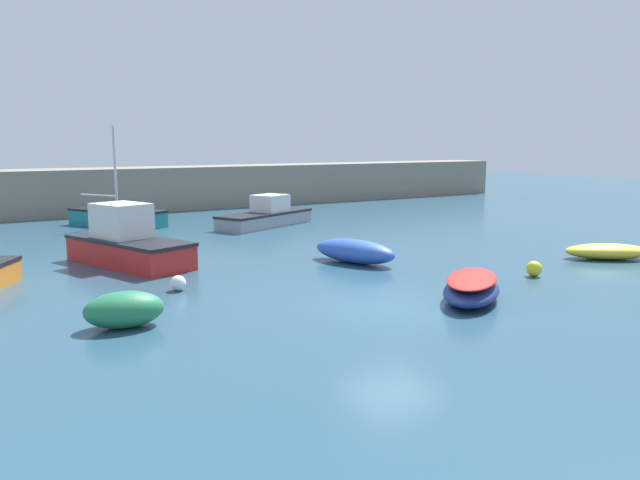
{
  "coord_description": "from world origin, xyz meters",
  "views": [
    {
      "loc": [
        -10.07,
        -12.53,
        4.28
      ],
      "look_at": [
        1.55,
        6.1,
        0.82
      ],
      "focal_mm": 35.0,
      "sensor_mm": 36.0,
      "label": 1
    }
  ],
  "objects_px": {
    "mooring_buoy_white": "(178,283)",
    "open_tender_yellow": "(607,251)",
    "sailboat_twin_hulled": "(117,217)",
    "mooring_buoy_red": "(140,235)",
    "rowboat_white_midwater": "(355,251)",
    "rowboat_with_red_cover": "(472,288)",
    "dinghy_near_pier": "(124,310)",
    "motorboat_grey_hull": "(266,216)",
    "mooring_buoy_yellow": "(534,269)",
    "motorboat_with_cabin": "(127,243)"
  },
  "relations": [
    {
      "from": "sailboat_twin_hulled",
      "to": "mooring_buoy_red",
      "type": "height_order",
      "value": "sailboat_twin_hulled"
    },
    {
      "from": "open_tender_yellow",
      "to": "dinghy_near_pier",
      "type": "distance_m",
      "value": 17.44
    },
    {
      "from": "mooring_buoy_yellow",
      "to": "open_tender_yellow",
      "type": "bearing_deg",
      "value": 6.91
    },
    {
      "from": "rowboat_white_midwater",
      "to": "motorboat_with_cabin",
      "type": "bearing_deg",
      "value": 42.51
    },
    {
      "from": "motorboat_with_cabin",
      "to": "open_tender_yellow",
      "type": "bearing_deg",
      "value": 43.0
    },
    {
      "from": "sailboat_twin_hulled",
      "to": "dinghy_near_pier",
      "type": "bearing_deg",
      "value": -42.64
    },
    {
      "from": "rowboat_white_midwater",
      "to": "motorboat_with_cabin",
      "type": "height_order",
      "value": "motorboat_with_cabin"
    },
    {
      "from": "sailboat_twin_hulled",
      "to": "mooring_buoy_white",
      "type": "height_order",
      "value": "sailboat_twin_hulled"
    },
    {
      "from": "open_tender_yellow",
      "to": "mooring_buoy_white",
      "type": "height_order",
      "value": "open_tender_yellow"
    },
    {
      "from": "rowboat_white_midwater",
      "to": "motorboat_with_cabin",
      "type": "xyz_separation_m",
      "value": [
        -6.97,
        4.0,
        0.34
      ]
    },
    {
      "from": "dinghy_near_pier",
      "to": "mooring_buoy_white",
      "type": "xyz_separation_m",
      "value": [
        2.28,
        2.83,
        -0.2
      ]
    },
    {
      "from": "mooring_buoy_yellow",
      "to": "mooring_buoy_white",
      "type": "relative_size",
      "value": 1.11
    },
    {
      "from": "rowboat_with_red_cover",
      "to": "dinghy_near_pier",
      "type": "distance_m",
      "value": 9.03
    },
    {
      "from": "motorboat_grey_hull",
      "to": "mooring_buoy_white",
      "type": "xyz_separation_m",
      "value": [
        -8.64,
        -11.27,
        -0.31
      ]
    },
    {
      "from": "sailboat_twin_hulled",
      "to": "motorboat_with_cabin",
      "type": "relative_size",
      "value": 0.99
    },
    {
      "from": "motorboat_grey_hull",
      "to": "mooring_buoy_yellow",
      "type": "relative_size",
      "value": 12.0
    },
    {
      "from": "sailboat_twin_hulled",
      "to": "mooring_buoy_yellow",
      "type": "relative_size",
      "value": 11.02
    },
    {
      "from": "mooring_buoy_red",
      "to": "mooring_buoy_white",
      "type": "xyz_separation_m",
      "value": [
        -1.83,
        -10.22,
        0.03
      ]
    },
    {
      "from": "motorboat_with_cabin",
      "to": "motorboat_grey_hull",
      "type": "bearing_deg",
      "value": 108.04
    },
    {
      "from": "motorboat_grey_hull",
      "to": "rowboat_white_midwater",
      "type": "bearing_deg",
      "value": 56.25
    },
    {
      "from": "dinghy_near_pier",
      "to": "mooring_buoy_white",
      "type": "relative_size",
      "value": 4.33
    },
    {
      "from": "motorboat_with_cabin",
      "to": "mooring_buoy_yellow",
      "type": "relative_size",
      "value": 11.15
    },
    {
      "from": "mooring_buoy_yellow",
      "to": "motorboat_grey_hull",
      "type": "bearing_deg",
      "value": 96.43
    },
    {
      "from": "mooring_buoy_white",
      "to": "open_tender_yellow",
      "type": "bearing_deg",
      "value": -13.33
    },
    {
      "from": "rowboat_with_red_cover",
      "to": "mooring_buoy_white",
      "type": "height_order",
      "value": "rowboat_with_red_cover"
    },
    {
      "from": "rowboat_white_midwater",
      "to": "mooring_buoy_red",
      "type": "distance_m",
      "value": 10.67
    },
    {
      "from": "sailboat_twin_hulled",
      "to": "mooring_buoy_red",
      "type": "xyz_separation_m",
      "value": [
        -0.31,
        -5.1,
        -0.26
      ]
    },
    {
      "from": "mooring_buoy_red",
      "to": "open_tender_yellow",
      "type": "bearing_deg",
      "value": -46.04
    },
    {
      "from": "mooring_buoy_yellow",
      "to": "mooring_buoy_white",
      "type": "distance_m",
      "value": 11.18
    },
    {
      "from": "sailboat_twin_hulled",
      "to": "open_tender_yellow",
      "type": "xyz_separation_m",
      "value": [
        13.0,
        -18.91,
        -0.18
      ]
    },
    {
      "from": "sailboat_twin_hulled",
      "to": "mooring_buoy_yellow",
      "type": "height_order",
      "value": "sailboat_twin_hulled"
    },
    {
      "from": "sailboat_twin_hulled",
      "to": "dinghy_near_pier",
      "type": "height_order",
      "value": "sailboat_twin_hulled"
    },
    {
      "from": "sailboat_twin_hulled",
      "to": "motorboat_with_cabin",
      "type": "height_order",
      "value": "sailboat_twin_hulled"
    },
    {
      "from": "dinghy_near_pier",
      "to": "mooring_buoy_yellow",
      "type": "xyz_separation_m",
      "value": [
        12.66,
        -1.33,
        -0.18
      ]
    },
    {
      "from": "rowboat_with_red_cover",
      "to": "motorboat_with_cabin",
      "type": "distance_m",
      "value": 12.06
    },
    {
      "from": "sailboat_twin_hulled",
      "to": "rowboat_with_red_cover",
      "type": "xyz_separation_m",
      "value": [
        4.25,
        -20.66,
        -0.1
      ]
    },
    {
      "from": "open_tender_yellow",
      "to": "mooring_buoy_white",
      "type": "distance_m",
      "value": 15.56
    },
    {
      "from": "rowboat_with_red_cover",
      "to": "motorboat_grey_hull",
      "type": "height_order",
      "value": "motorboat_grey_hull"
    },
    {
      "from": "motorboat_grey_hull",
      "to": "dinghy_near_pier",
      "type": "bearing_deg",
      "value": 28.45
    },
    {
      "from": "open_tender_yellow",
      "to": "mooring_buoy_yellow",
      "type": "distance_m",
      "value": 4.79
    },
    {
      "from": "motorboat_with_cabin",
      "to": "mooring_buoy_red",
      "type": "relative_size",
      "value": 13.87
    },
    {
      "from": "mooring_buoy_yellow",
      "to": "mooring_buoy_red",
      "type": "height_order",
      "value": "mooring_buoy_yellow"
    },
    {
      "from": "sailboat_twin_hulled",
      "to": "open_tender_yellow",
      "type": "bearing_deg",
      "value": 5.57
    },
    {
      "from": "rowboat_white_midwater",
      "to": "rowboat_with_red_cover",
      "type": "bearing_deg",
      "value": 158.57
    },
    {
      "from": "rowboat_with_red_cover",
      "to": "mooring_buoy_red",
      "type": "relative_size",
      "value": 8.69
    },
    {
      "from": "rowboat_white_midwater",
      "to": "mooring_buoy_white",
      "type": "xyz_separation_m",
      "value": [
        -6.8,
        -0.77,
        -0.2
      ]
    },
    {
      "from": "open_tender_yellow",
      "to": "mooring_buoy_red",
      "type": "relative_size",
      "value": 8.11
    },
    {
      "from": "rowboat_with_red_cover",
      "to": "mooring_buoy_white",
      "type": "xyz_separation_m",
      "value": [
        -6.39,
        5.34,
        -0.14
      ]
    },
    {
      "from": "rowboat_with_red_cover",
      "to": "mooring_buoy_white",
      "type": "relative_size",
      "value": 7.73
    },
    {
      "from": "sailboat_twin_hulled",
      "to": "motorboat_grey_hull",
      "type": "relative_size",
      "value": 0.92
    }
  ]
}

